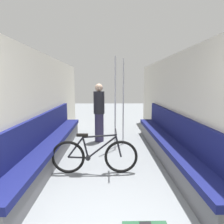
{
  "coord_description": "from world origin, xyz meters",
  "views": [
    {
      "loc": [
        -0.03,
        -1.11,
        1.62
      ],
      "look_at": [
        0.06,
        3.78,
        0.91
      ],
      "focal_mm": 32.0,
      "sensor_mm": 36.0,
      "label": 1
    }
  ],
  "objects_px": {
    "bench_seat_row_right": "(169,145)",
    "grab_pole_near": "(115,105)",
    "grab_pole_far": "(123,103)",
    "passenger_standing": "(99,112)",
    "bench_seat_row_left": "(50,146)",
    "bicycle": "(95,156)"
  },
  "relations": [
    {
      "from": "bench_seat_row_left",
      "to": "grab_pole_far",
      "type": "relative_size",
      "value": 2.07
    },
    {
      "from": "grab_pole_far",
      "to": "passenger_standing",
      "type": "bearing_deg",
      "value": 157.38
    },
    {
      "from": "bicycle",
      "to": "passenger_standing",
      "type": "xyz_separation_m",
      "value": [
        -0.01,
        2.01,
        0.5
      ]
    },
    {
      "from": "bench_seat_row_left",
      "to": "grab_pole_near",
      "type": "bearing_deg",
      "value": 24.84
    },
    {
      "from": "grab_pole_near",
      "to": "grab_pole_far",
      "type": "distance_m",
      "value": 0.52
    },
    {
      "from": "bench_seat_row_left",
      "to": "grab_pole_far",
      "type": "bearing_deg",
      "value": 34.53
    },
    {
      "from": "bench_seat_row_right",
      "to": "passenger_standing",
      "type": "xyz_separation_m",
      "value": [
        -1.55,
        1.38,
        0.51
      ]
    },
    {
      "from": "bench_seat_row_right",
      "to": "passenger_standing",
      "type": "bearing_deg",
      "value": 138.33
    },
    {
      "from": "bicycle",
      "to": "passenger_standing",
      "type": "height_order",
      "value": "passenger_standing"
    },
    {
      "from": "bench_seat_row_left",
      "to": "passenger_standing",
      "type": "bearing_deg",
      "value": 55.02
    },
    {
      "from": "bench_seat_row_right",
      "to": "bicycle",
      "type": "xyz_separation_m",
      "value": [
        -1.54,
        -0.63,
        0.01
      ]
    },
    {
      "from": "grab_pole_near",
      "to": "passenger_standing",
      "type": "bearing_deg",
      "value": 119.79
    },
    {
      "from": "bicycle",
      "to": "grab_pole_near",
      "type": "bearing_deg",
      "value": 61.56
    },
    {
      "from": "grab_pole_far",
      "to": "passenger_standing",
      "type": "height_order",
      "value": "grab_pole_far"
    },
    {
      "from": "bench_seat_row_left",
      "to": "bicycle",
      "type": "bearing_deg",
      "value": -32.85
    },
    {
      "from": "passenger_standing",
      "to": "bench_seat_row_right",
      "type": "bearing_deg",
      "value": 122.14
    },
    {
      "from": "bicycle",
      "to": "bench_seat_row_right",
      "type": "bearing_deg",
      "value": 11.78
    },
    {
      "from": "bench_seat_row_left",
      "to": "bicycle",
      "type": "height_order",
      "value": "bench_seat_row_left"
    },
    {
      "from": "bench_seat_row_right",
      "to": "grab_pole_near",
      "type": "relative_size",
      "value": 2.07
    },
    {
      "from": "bench_seat_row_left",
      "to": "grab_pole_near",
      "type": "xyz_separation_m",
      "value": [
        1.39,
        0.64,
        0.78
      ]
    },
    {
      "from": "bench_seat_row_right",
      "to": "bicycle",
      "type": "height_order",
      "value": "bench_seat_row_right"
    },
    {
      "from": "grab_pole_near",
      "to": "grab_pole_far",
      "type": "xyz_separation_m",
      "value": [
        0.23,
        0.47,
        0.0
      ]
    }
  ]
}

